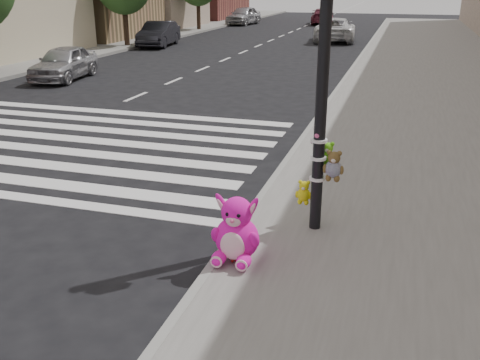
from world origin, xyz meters
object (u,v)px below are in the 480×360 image
at_px(red_teddy, 235,255).
at_px(car_dark_far, 159,34).
at_px(signal_pole, 322,116).
at_px(car_white_near, 335,30).
at_px(pink_bunny, 236,233).
at_px(car_silver_far, 64,63).

height_order(red_teddy, car_dark_far, car_dark_far).
xyz_separation_m(signal_pole, car_dark_far, (-12.42, 21.32, -1.10)).
height_order(red_teddy, car_white_near, car_white_near).
relative_size(red_teddy, car_white_near, 0.04).
xyz_separation_m(pink_bunny, car_dark_far, (-11.60, 22.56, 0.18)).
bearing_deg(red_teddy, car_silver_far, 123.02).
bearing_deg(pink_bunny, car_dark_far, 116.56).
height_order(signal_pole, pink_bunny, signal_pole).
height_order(red_teddy, car_silver_far, car_silver_far).
bearing_deg(car_dark_far, signal_pole, -67.88).
xyz_separation_m(car_dark_far, car_white_near, (9.16, 5.57, 0.02)).
distance_m(signal_pole, car_silver_far, 15.26).
bearing_deg(car_dark_far, car_white_near, 23.18).
height_order(signal_pole, red_teddy, signal_pole).
height_order(pink_bunny, car_silver_far, car_silver_far).
bearing_deg(pink_bunny, car_white_near, 94.30).
bearing_deg(signal_pole, red_teddy, -122.08).
xyz_separation_m(red_teddy, car_dark_far, (-11.60, 22.63, 0.44)).
xyz_separation_m(car_silver_far, car_white_near, (7.90, 16.53, 0.08)).
distance_m(red_teddy, car_silver_far, 15.59).
relative_size(red_teddy, car_dark_far, 0.05).
height_order(car_dark_far, car_white_near, car_white_near).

